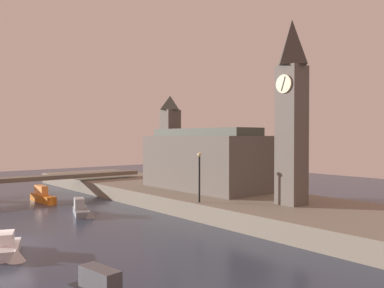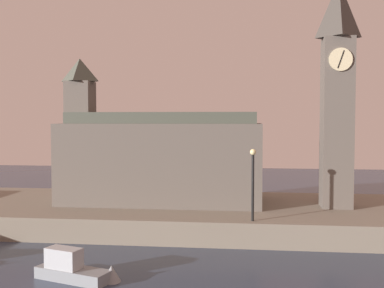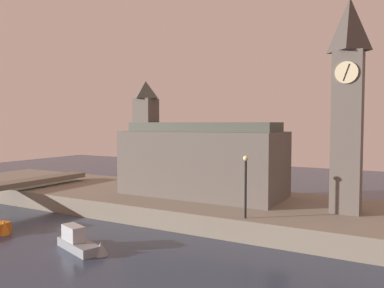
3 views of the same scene
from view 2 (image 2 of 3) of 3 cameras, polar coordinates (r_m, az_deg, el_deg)
The scene contains 5 objects.
far_embankment at distance 33.90m, azimuth 4.57°, elevation -8.46°, with size 70.00×12.00×1.50m, color slate.
clock_tower at distance 33.71m, azimuth 16.94°, elevation 6.11°, with size 2.18×2.23×15.18m.
parliament_hall at distance 34.79m, azimuth -4.13°, elevation -1.57°, with size 14.26×6.40×10.42m.
streetlamp at distance 28.17m, azimuth 7.27°, elevation -3.88°, with size 0.36×0.36×4.23m.
boat_cruiser_grey at distance 23.45m, azimuth -13.34°, elevation -14.42°, with size 4.41×2.28×1.65m.
Camera 2 is at (1.24, -13.21, 7.47)m, focal length 44.70 mm.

